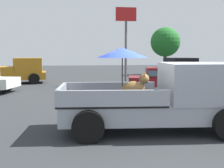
# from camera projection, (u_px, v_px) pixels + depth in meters

# --- Properties ---
(ground_plane) EXTENTS (80.00, 80.00, 0.00)m
(ground_plane) POSITION_uv_depth(u_px,v_px,m) (151.00, 130.00, 7.84)
(ground_plane) COLOR #2D3033
(pickup_truck_main) EXTENTS (5.20, 2.62, 2.33)m
(pickup_truck_main) POSITION_uv_depth(u_px,v_px,m) (167.00, 96.00, 7.77)
(pickup_truck_main) COLOR black
(pickup_truck_main) RESTS_ON ground
(pickup_truck_red) EXTENTS (4.94, 2.50, 1.80)m
(pickup_truck_red) POSITION_uv_depth(u_px,v_px,m) (14.00, 71.00, 19.69)
(pickup_truck_red) COLOR black
(pickup_truck_red) RESTS_ON ground
(pickup_truck_far) EXTENTS (4.99, 2.65, 1.80)m
(pickup_truck_far) POSITION_uv_depth(u_px,v_px,m) (192.00, 70.00, 20.59)
(pickup_truck_far) COLOR black
(pickup_truck_far) RESTS_ON ground
(parked_sedan_near) EXTENTS (4.56, 2.60, 1.33)m
(parked_sedan_near) POSITION_uv_depth(u_px,v_px,m) (166.00, 78.00, 15.89)
(parked_sedan_near) COLOR black
(parked_sedan_near) RESTS_ON ground
(motel_sign) EXTENTS (1.40, 0.16, 5.19)m
(motel_sign) POSITION_uv_depth(u_px,v_px,m) (126.00, 31.00, 18.74)
(motel_sign) COLOR #59595B
(motel_sign) RESTS_ON ground
(tree_by_lot) EXTENTS (2.87, 2.87, 4.64)m
(tree_by_lot) POSITION_uv_depth(u_px,v_px,m) (165.00, 42.00, 27.03)
(tree_by_lot) COLOR brown
(tree_by_lot) RESTS_ON ground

